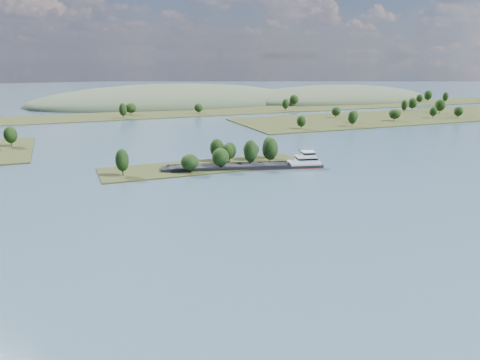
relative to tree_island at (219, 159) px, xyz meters
name	(u,v)px	position (x,y,z in m)	size (l,w,h in m)	color
ground	(251,202)	(-7.12, -58.79, -4.04)	(1800.00, 1800.00, 0.00)	#395364
tree_island	(219,159)	(0.00, 0.00, 0.00)	(100.00, 30.00, 14.72)	#2B3316
right_bank	(412,116)	(224.83, 120.86, -3.11)	(320.00, 90.00, 14.88)	#2B3316
back_shoreline	(143,115)	(2.18, 220.97, -3.36)	(900.00, 60.00, 14.76)	#2B3316
hill_east	(335,100)	(252.88, 291.21, -4.04)	(260.00, 140.00, 36.00)	#3C4C34
hill_west	(172,103)	(52.88, 321.21, -4.04)	(320.00, 160.00, 44.00)	#3C4C34
cargo_barge	(254,166)	(14.98, -9.87, -2.71)	(78.36, 26.78, 10.59)	black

